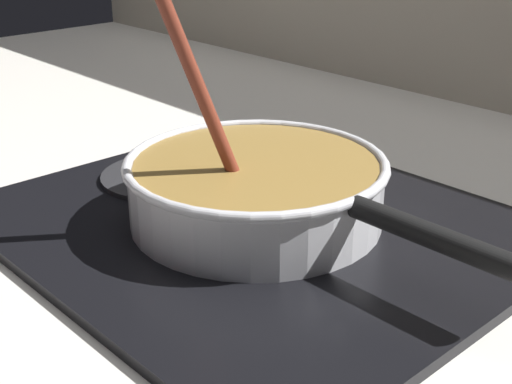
% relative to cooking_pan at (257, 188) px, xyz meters
% --- Properties ---
extents(ground, '(2.40, 1.60, 0.04)m').
position_rel_cooking_pan_xyz_m(ground, '(-0.04, -0.18, -0.07)').
color(ground, beige).
extents(hob_plate, '(0.56, 0.48, 0.01)m').
position_rel_cooking_pan_xyz_m(hob_plate, '(-0.00, 0.00, -0.04)').
color(hob_plate, black).
rests_on(hob_plate, ground).
extents(burner_ring, '(0.19, 0.19, 0.01)m').
position_rel_cooking_pan_xyz_m(burner_ring, '(-0.00, 0.00, -0.03)').
color(burner_ring, '#592D0C').
rests_on(burner_ring, hob_plate).
extents(spare_burner, '(0.16, 0.16, 0.01)m').
position_rel_cooking_pan_xyz_m(spare_burner, '(-0.17, 0.00, -0.04)').
color(spare_burner, '#262628').
rests_on(spare_burner, hob_plate).
extents(cooking_pan, '(0.45, 0.28, 0.26)m').
position_rel_cooking_pan_xyz_m(cooking_pan, '(0.00, 0.00, 0.00)').
color(cooking_pan, silver).
rests_on(cooking_pan, hob_plate).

